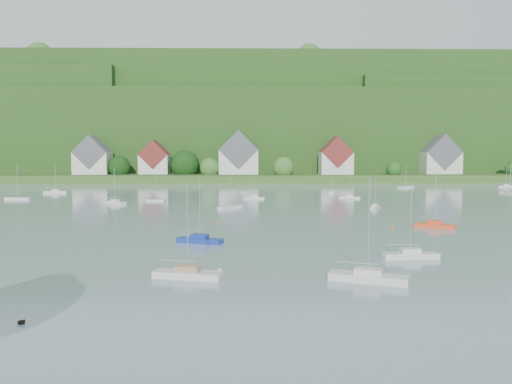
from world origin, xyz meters
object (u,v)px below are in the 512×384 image
at_px(near_sailboat_3, 410,254).
at_px(near_sailboat_4, 368,276).
at_px(near_sailboat_5, 435,225).
at_px(near_sailboat_1, 200,239).
at_px(near_sailboat_2, 188,273).

bearing_deg(near_sailboat_3, near_sailboat_4, -129.40).
xyz_separation_m(near_sailboat_3, near_sailboat_4, (-6.74, -9.40, 0.03)).
relative_size(near_sailboat_3, near_sailboat_5, 1.00).
bearing_deg(near_sailboat_1, near_sailboat_4, -30.45).
xyz_separation_m(near_sailboat_1, near_sailboat_3, (23.04, -9.62, 0.00)).
xyz_separation_m(near_sailboat_1, near_sailboat_2, (0.68, -17.53, 0.01)).
bearing_deg(near_sailboat_5, near_sailboat_2, -105.96).
bearing_deg(near_sailboat_4, near_sailboat_3, 75.91).
relative_size(near_sailboat_1, near_sailboat_5, 0.99).
bearing_deg(near_sailboat_2, near_sailboat_4, 7.95).
distance_m(near_sailboat_4, near_sailboat_5, 35.88).
relative_size(near_sailboat_2, near_sailboat_4, 0.92).
distance_m(near_sailboat_1, near_sailboat_2, 17.55).
relative_size(near_sailboat_4, near_sailboat_5, 1.14).
xyz_separation_m(near_sailboat_1, near_sailboat_5, (34.03, 12.17, 0.00)).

